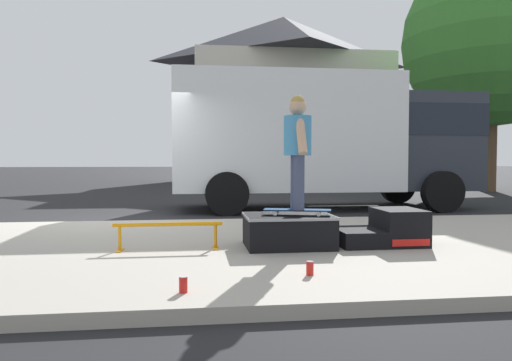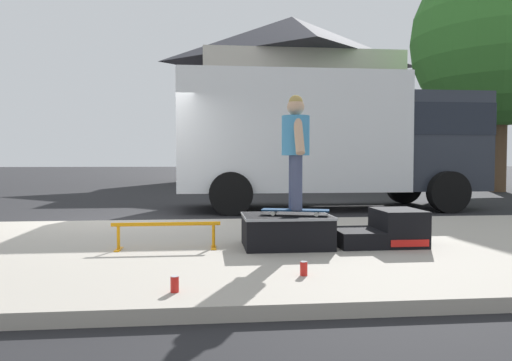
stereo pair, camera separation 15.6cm
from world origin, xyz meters
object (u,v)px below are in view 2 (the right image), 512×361
Objects in this scene: grind_rail at (166,229)px; box_truck at (329,136)px; street_tree_main at (510,44)px; kicker_ramp at (385,230)px; skate_box at (286,230)px; skateboard at (295,210)px; soda_can at (175,284)px; skater_kid at (296,142)px; soda_can_b at (304,268)px.

box_truck is (3.33, 5.45, 1.35)m from grind_rail.
street_tree_main reaches higher than box_truck.
grind_rail is (-2.60, 0.02, 0.05)m from kicker_ramp.
street_tree_main reaches higher than skate_box.
skate_box is at bearing 179.98° from kicker_ramp.
skateboard is at bearing -30.22° from skate_box.
skateboard is at bearing -2.79° from grind_rail.
box_truck is (3.13, 7.29, 1.52)m from soda_can.
kicker_ramp is 5.69m from box_truck.
skater_kid is 2.48m from soda_can.
soda_can is (-1.28, -1.77, -1.16)m from skater_kid.
skateboard is 0.09× the size of street_tree_main.
street_tree_main is (9.82, 10.66, 4.92)m from skate_box.
soda_can_b is at bearing -47.25° from grind_rail.
kicker_ramp is 0.78× the size of skater_kid.
soda_can_b is at bearing -106.38° from box_truck.
skate_box is at bearing 149.78° from skater_kid.
soda_can is 1.00× the size of soda_can_b.
skate_box is 0.77× the size of skater_kid.
kicker_ramp is 2.60m from grind_rail.
kicker_ramp is 0.12× the size of street_tree_main.
soda_can is (-1.28, -1.77, -0.37)m from skateboard.
skateboard is at bearing 0.00° from skater_kid.
box_truck is at bearing 70.48° from skate_box.
skater_kid is at bearing 0.00° from skateboard.
skateboard reaches higher than skate_box.
grind_rail is at bearing 132.75° from soda_can_b.
box_truck is at bearing 73.62° from soda_can_b.
soda_can is (-2.39, -1.83, -0.11)m from kicker_ramp.
skater_kid reaches higher than soda_can.
grind_rail reaches higher than soda_can.
grind_rail is 16.22m from street_tree_main.
kicker_ramp is 1.27× the size of skateboard.
kicker_ramp is 3.01m from soda_can.
street_tree_main is at bearing 47.35° from skate_box.
soda_can is 0.02× the size of box_truck.
skateboard is at bearing 82.53° from soda_can_b.
soda_can_b is (-0.18, -1.35, -1.16)m from skater_kid.
skateboard is 6.39× the size of soda_can.
grind_rail is 0.15× the size of street_tree_main.
kicker_ramp is 1.53m from skater_kid.
skateboard is at bearing -132.23° from street_tree_main.
grind_rail is 0.18× the size of box_truck.
skateboard reaches higher than grind_rail.
skate_box is 8.14× the size of soda_can_b.
skater_kid is 10.51× the size of soda_can_b.
street_tree_main reaches higher than kicker_ramp.
kicker_ramp is at bearing 2.82° from skater_kid.
box_truck is (0.73, 5.47, 1.40)m from kicker_ramp.
grind_rail is at bearing 177.21° from skater_kid.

